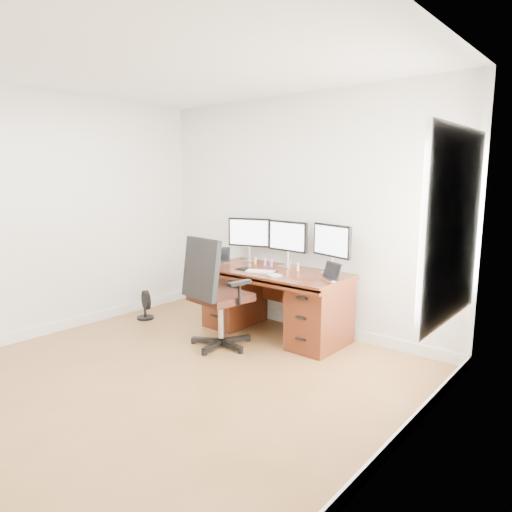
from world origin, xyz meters
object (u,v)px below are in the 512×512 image
Objects in this scene: floor_fan at (145,305)px; keyboard at (260,271)px; office_chair at (217,312)px; monitor_center at (288,238)px; desk at (275,300)px.

keyboard reaches higher than floor_fan.
monitor_center reaches higher than office_chair.
office_chair is 3.86× the size of keyboard.
desk is 0.41m from keyboard.
desk is 1.73m from floor_fan.
floor_fan is at bearing -147.77° from monitor_center.
floor_fan is (-1.60, -0.60, -0.23)m from desk.
office_chair reaches higher than desk.
office_chair is 3.23× the size of floor_fan.
floor_fan is at bearing -159.55° from desk.
desk reaches higher than floor_fan.
monitor_center reaches higher than desk.
monitor_center reaches higher than floor_fan.
keyboard is (-0.05, -0.44, -0.33)m from monitor_center.
desk is at bearing 56.80° from keyboard.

